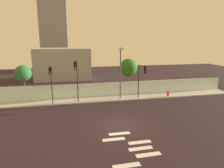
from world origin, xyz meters
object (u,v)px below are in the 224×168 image
object	(u,v)px
fire_hydrant	(168,93)
roadside_tree_midleft	(128,68)
traffic_light_center	(51,77)
roadside_tree_leftmost	(23,73)
traffic_light_right	(76,73)
traffic_light_left	(142,74)
street_lamp_curbside	(121,69)

from	to	relation	value
fire_hydrant	roadside_tree_midleft	distance (m)	6.52
traffic_light_center	roadside_tree_leftmost	bearing A→B (deg)	136.44
roadside_tree_midleft	traffic_light_right	bearing A→B (deg)	-153.81
traffic_light_left	roadside_tree_midleft	xyz separation A→B (m)	(-0.75, 3.60, 0.40)
traffic_light_right	fire_hydrant	size ratio (longest dim) A/B	7.03
street_lamp_curbside	roadside_tree_leftmost	bearing A→B (deg)	166.67
roadside_tree_midleft	traffic_light_left	bearing A→B (deg)	-78.27
street_lamp_curbside	roadside_tree_midleft	size ratio (longest dim) A/B	1.30
fire_hydrant	roadside_tree_midleft	xyz separation A→B (m)	(-4.79, 2.97, 3.27)
traffic_light_center	roadside_tree_midleft	bearing A→B (deg)	19.10
fire_hydrant	roadside_tree_midleft	world-z (taller)	roadside_tree_midleft
traffic_light_right	roadside_tree_leftmost	size ratio (longest dim) A/B	1.14
street_lamp_curbside	fire_hydrant	bearing A→B (deg)	-0.75
traffic_light_center	roadside_tree_leftmost	world-z (taller)	traffic_light_center
roadside_tree_leftmost	traffic_light_left	bearing A→B (deg)	-13.70
traffic_light_left	street_lamp_curbside	world-z (taller)	street_lamp_curbside
traffic_light_left	fire_hydrant	size ratio (longest dim) A/B	6.03
street_lamp_curbside	roadside_tree_midleft	world-z (taller)	street_lamp_curbside
traffic_light_center	traffic_light_right	bearing A→B (deg)	-1.43
traffic_light_left	roadside_tree_midleft	bearing A→B (deg)	101.73
traffic_light_center	traffic_light_right	xyz separation A→B (m)	(2.90, -0.07, 0.42)
traffic_light_left	roadside_tree_leftmost	size ratio (longest dim) A/B	0.98
roadside_tree_leftmost	roadside_tree_midleft	xyz separation A→B (m)	(14.04, -0.00, 0.35)
street_lamp_curbside	fire_hydrant	xyz separation A→B (m)	(6.68, -0.09, -3.52)
traffic_light_right	roadside_tree_leftmost	bearing A→B (deg)	151.30
fire_hydrant	traffic_light_center	bearing A→B (deg)	-177.73
street_lamp_curbside	roadside_tree_leftmost	xyz separation A→B (m)	(-12.16, 2.88, -0.59)
traffic_light_right	fire_hydrant	world-z (taller)	traffic_light_right
fire_hydrant	street_lamp_curbside	bearing A→B (deg)	179.25
traffic_light_left	street_lamp_curbside	bearing A→B (deg)	164.61
traffic_light_center	traffic_light_right	world-z (taller)	traffic_light_right
traffic_light_left	fire_hydrant	distance (m)	5.00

